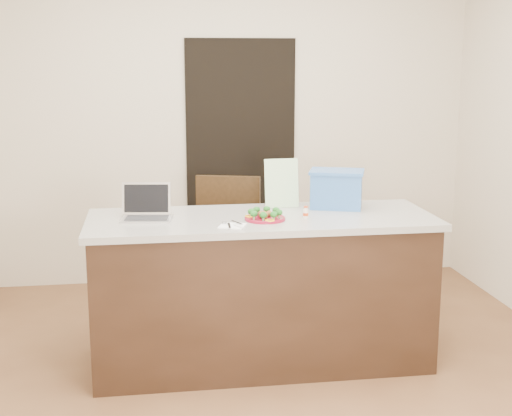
{
  "coord_description": "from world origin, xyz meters",
  "views": [
    {
      "loc": [
        -0.65,
        -3.83,
        1.85
      ],
      "look_at": [
        -0.04,
        0.2,
        0.98
      ],
      "focal_mm": 50.0,
      "sensor_mm": 36.0,
      "label": 1
    }
  ],
  "objects": [
    {
      "name": "yogurt_bottle",
      "position": [
        0.25,
        0.17,
        0.95
      ],
      "size": [
        0.03,
        0.03,
        0.07
      ],
      "rotation": [
        0.0,
        0.0,
        0.19
      ],
      "color": "beige",
      "rests_on": "island"
    },
    {
      "name": "fork",
      "position": [
        -0.22,
        0.04,
        0.93
      ],
      "size": [
        0.04,
        0.17,
        0.0
      ],
      "rotation": [
        0.0,
        0.0,
        -0.06
      ],
      "color": "silver",
      "rests_on": "napkin"
    },
    {
      "name": "ground",
      "position": [
        0.0,
        0.0,
        0.0
      ],
      "size": [
        4.0,
        4.0,
        0.0
      ],
      "primitive_type": "plane",
      "color": "brown",
      "rests_on": "ground"
    },
    {
      "name": "leaflet",
      "position": [
        0.17,
        0.5,
        1.07
      ],
      "size": [
        0.22,
        0.06,
        0.31
      ],
      "primitive_type": "cube",
      "rotation": [
        -0.14,
        0.0,
        0.06
      ],
      "color": "white",
      "rests_on": "island"
    },
    {
      "name": "napkin",
      "position": [
        -0.2,
        0.03,
        0.92
      ],
      "size": [
        0.18,
        0.18,
        0.01
      ],
      "primitive_type": "cube",
      "rotation": [
        0.0,
        0.0,
        -0.35
      ],
      "color": "white",
      "rests_on": "island"
    },
    {
      "name": "meatballs",
      "position": [
        0.0,
        0.16,
        0.95
      ],
      "size": [
        0.09,
        0.1,
        0.04
      ],
      "color": "brown",
      "rests_on": "plate"
    },
    {
      "name": "plate",
      "position": [
        0.01,
        0.16,
        0.93
      ],
      "size": [
        0.24,
        0.24,
        0.02
      ],
      "rotation": [
        0.0,
        0.0,
        0.26
      ],
      "color": "maroon",
      "rests_on": "island"
    },
    {
      "name": "knife",
      "position": [
        -0.17,
        0.01,
        0.93
      ],
      "size": [
        0.06,
        0.19,
        0.01
      ],
      "rotation": [
        0.0,
        0.0,
        0.44
      ],
      "color": "white",
      "rests_on": "napkin"
    },
    {
      "name": "chair",
      "position": [
        -0.11,
        0.97,
        0.59
      ],
      "size": [
        0.56,
        0.57,
        1.03
      ],
      "rotation": [
        0.0,
        0.0,
        -0.28
      ],
      "color": "#35210F",
      "rests_on": "ground"
    },
    {
      "name": "room_shell",
      "position": [
        0.0,
        0.0,
        1.62
      ],
      "size": [
        4.0,
        4.0,
        4.0
      ],
      "color": "white",
      "rests_on": "ground"
    },
    {
      "name": "doorway",
      "position": [
        0.1,
        1.98,
        1.0
      ],
      "size": [
        0.9,
        0.02,
        2.0
      ],
      "primitive_type": "cube",
      "color": "black",
      "rests_on": "ground"
    },
    {
      "name": "blue_box",
      "position": [
        0.51,
        0.43,
        1.04
      ],
      "size": [
        0.39,
        0.33,
        0.24
      ],
      "rotation": [
        0.0,
        0.0,
        -0.33
      ],
      "color": "#2E5DA6",
      "rests_on": "island"
    },
    {
      "name": "island",
      "position": [
        0.0,
        0.25,
        0.46
      ],
      "size": [
        2.06,
        0.76,
        0.92
      ],
      "color": "black",
      "rests_on": "ground"
    },
    {
      "name": "laptop",
      "position": [
        -0.68,
        0.31,
        0.98
      ],
      "size": [
        0.31,
        0.26,
        0.2
      ],
      "rotation": [
        0.0,
        0.0,
        -0.14
      ],
      "color": "silver",
      "rests_on": "island"
    },
    {
      "name": "broccoli",
      "position": [
        0.01,
        0.16,
        0.97
      ],
      "size": [
        0.2,
        0.2,
        0.04
      ],
      "color": "#134A15",
      "rests_on": "plate"
    },
    {
      "name": "pepper_rings",
      "position": [
        0.01,
        0.16,
        0.94
      ],
      "size": [
        0.22,
        0.21,
        0.01
      ],
      "color": "yellow",
      "rests_on": "plate"
    }
  ]
}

